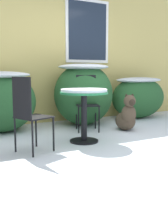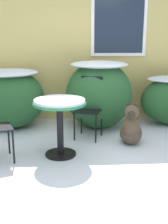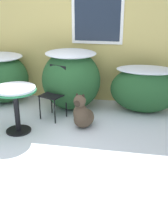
{
  "view_description": "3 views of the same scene",
  "coord_description": "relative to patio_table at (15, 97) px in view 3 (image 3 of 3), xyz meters",
  "views": [
    {
      "loc": [
        -2.34,
        -3.23,
        1.05
      ],
      "look_at": [
        -0.34,
        0.36,
        0.45
      ],
      "focal_mm": 45.0,
      "sensor_mm": 36.0,
      "label": 1
    },
    {
      "loc": [
        -0.23,
        -3.28,
        1.6
      ],
      "look_at": [
        0.0,
        0.6,
        0.55
      ],
      "focal_mm": 45.0,
      "sensor_mm": 36.0,
      "label": 2
    },
    {
      "loc": [
        1.57,
        -3.69,
        2.19
      ],
      "look_at": [
        0.73,
        0.76,
        0.28
      ],
      "focal_mm": 45.0,
      "sensor_mm": 36.0,
      "label": 3
    }
  ],
  "objects": [
    {
      "name": "shrub_left",
      "position": [
        -0.91,
        1.3,
        -0.07
      ],
      "size": [
        1.21,
        1.06,
        1.05
      ],
      "color": "#235128",
      "rests_on": "ground_plane"
    },
    {
      "name": "patio_table",
      "position": [
        0.0,
        0.0,
        0.0
      ],
      "size": [
        0.71,
        0.71,
        0.79
      ],
      "color": "black",
      "rests_on": "ground_plane"
    },
    {
      "name": "dog",
      "position": [
        1.06,
        0.34,
        -0.39
      ],
      "size": [
        0.44,
        0.66,
        0.67
      ],
      "rotation": [
        0.0,
        0.0,
        -0.25
      ],
      "color": "#4C3D2D",
      "rests_on": "ground_plane"
    },
    {
      "name": "shrub_middle",
      "position": [
        0.66,
        1.21,
        0.0
      ],
      "size": [
        1.17,
        1.07,
        1.19
      ],
      "color": "#235128",
      "rests_on": "ground_plane"
    },
    {
      "name": "shrub_right",
      "position": [
        2.12,
        1.29,
        -0.14
      ],
      "size": [
        1.36,
        0.76,
        0.92
      ],
      "color": "#235128",
      "rests_on": "ground_plane"
    },
    {
      "name": "house_wall",
      "position": [
        0.37,
        1.84,
        0.92
      ],
      "size": [
        8.0,
        0.1,
        3.07
      ],
      "color": "tan",
      "rests_on": "ground_plane"
    },
    {
      "name": "patio_chair_near_table",
      "position": [
        0.46,
        0.73,
        -0.1
      ],
      "size": [
        0.5,
        0.5,
        0.98
      ],
      "rotation": [
        0.0,
        0.0,
        -0.37
      ],
      "color": "black",
      "rests_on": "ground_plane"
    },
    {
      "name": "ground_plane",
      "position": [
        0.34,
        -0.36,
        -0.63
      ],
      "size": [
        16.0,
        16.0,
        0.0
      ],
      "primitive_type": "plane",
      "color": "silver"
    }
  ]
}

